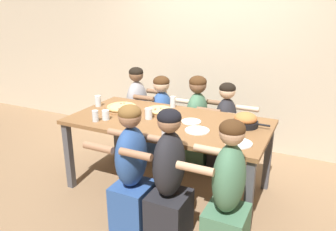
# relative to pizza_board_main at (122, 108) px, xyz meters

# --- Properties ---
(ground_plane) EXTENTS (18.00, 18.00, 0.00)m
(ground_plane) POSITION_rel_pizza_board_main_xyz_m (0.61, -0.06, -0.82)
(ground_plane) COLOR #896B4C
(ground_plane) RESTS_ON ground
(restaurant_back_panel) EXTENTS (10.00, 0.06, 3.20)m
(restaurant_back_panel) POSITION_rel_pizza_board_main_xyz_m (0.61, 1.41, 0.78)
(restaurant_back_panel) COLOR beige
(restaurant_back_panel) RESTS_ON ground
(dining_table) EXTENTS (2.05, 1.03, 0.79)m
(dining_table) POSITION_rel_pizza_board_main_xyz_m (0.61, -0.06, -0.11)
(dining_table) COLOR brown
(dining_table) RESTS_ON ground
(pizza_board_main) EXTENTS (0.36, 0.36, 0.06)m
(pizza_board_main) POSITION_rel_pizza_board_main_xyz_m (0.00, 0.00, 0.00)
(pizza_board_main) COLOR #996B42
(pizza_board_main) RESTS_ON dining_table
(pizza_board_second) EXTENTS (0.31, 0.31, 0.05)m
(pizza_board_second) POSITION_rel_pizza_board_main_xyz_m (0.42, 0.10, -0.01)
(pizza_board_second) COLOR #996B42
(pizza_board_second) RESTS_ON dining_table
(skillet_bowl) EXTENTS (0.36, 0.25, 0.14)m
(skillet_bowl) POSITION_rel_pizza_board_main_xyz_m (1.37, 0.10, 0.03)
(skillet_bowl) COLOR black
(skillet_bowl) RESTS_ON dining_table
(empty_plate_a) EXTENTS (0.24, 0.24, 0.02)m
(empty_plate_a) POSITION_rel_pizza_board_main_xyz_m (1.42, -0.35, -0.02)
(empty_plate_a) COLOR white
(empty_plate_a) RESTS_ON dining_table
(empty_plate_b) EXTENTS (0.20, 0.20, 0.02)m
(empty_plate_b) POSITION_rel_pizza_board_main_xyz_m (0.85, -0.02, -0.02)
(empty_plate_b) COLOR white
(empty_plate_b) RESTS_ON dining_table
(empty_plate_c) EXTENTS (0.23, 0.23, 0.02)m
(empty_plate_c) POSITION_rel_pizza_board_main_xyz_m (0.99, -0.22, -0.02)
(empty_plate_c) COLOR white
(empty_plate_c) RESTS_ON dining_table
(cocktail_glass_blue) EXTENTS (0.07, 0.07, 0.13)m
(cocktail_glass_blue) POSITION_rel_pizza_board_main_xyz_m (0.78, -0.48, 0.02)
(cocktail_glass_blue) COLOR silver
(cocktail_glass_blue) RESTS_ON dining_table
(drinking_glass_a) EXTENTS (0.08, 0.08, 0.11)m
(drinking_glass_a) POSITION_rel_pizza_board_main_xyz_m (0.41, -0.12, 0.02)
(drinking_glass_a) COLOR silver
(drinking_glass_a) RESTS_ON dining_table
(drinking_glass_b) EXTENTS (0.08, 0.08, 0.10)m
(drinking_glass_b) POSITION_rel_pizza_board_main_xyz_m (0.02, -0.33, 0.01)
(drinking_glass_b) COLOR silver
(drinking_glass_b) RESTS_ON dining_table
(drinking_glass_c) EXTENTS (0.06, 0.06, 0.12)m
(drinking_glass_c) POSITION_rel_pizza_board_main_xyz_m (-0.04, -0.42, 0.03)
(drinking_glass_c) COLOR silver
(drinking_glass_c) RESTS_ON dining_table
(drinking_glass_d) EXTENTS (0.06, 0.06, 0.13)m
(drinking_glass_d) POSITION_rel_pizza_board_main_xyz_m (0.46, 0.36, 0.02)
(drinking_glass_d) COLOR silver
(drinking_glass_d) RESTS_ON dining_table
(drinking_glass_e) EXTENTS (0.07, 0.07, 0.13)m
(drinking_glass_e) POSITION_rel_pizza_board_main_xyz_m (-0.34, 0.02, 0.03)
(drinking_glass_e) COLOR silver
(drinking_glass_e) RESTS_ON dining_table
(diner_far_center) EXTENTS (0.51, 0.40, 1.12)m
(diner_far_center) POSITION_rel_pizza_board_main_xyz_m (0.66, 0.67, -0.30)
(diner_far_center) COLOR #477556
(diner_far_center) RESTS_ON ground
(diner_far_midright) EXTENTS (0.51, 0.40, 1.07)m
(diner_far_midright) POSITION_rel_pizza_board_main_xyz_m (1.02, 0.67, -0.33)
(diner_far_midright) COLOR #232328
(diner_far_midright) RESTS_ON ground
(diner_near_midright) EXTENTS (0.51, 0.40, 1.17)m
(diner_near_midright) POSITION_rel_pizza_board_main_xyz_m (0.97, -0.80, -0.28)
(diner_near_midright) COLOR #232328
(diner_near_midright) RESTS_ON ground
(diner_near_center) EXTENTS (0.51, 0.40, 1.15)m
(diner_near_center) POSITION_rel_pizza_board_main_xyz_m (0.62, -0.80, -0.29)
(diner_near_center) COLOR #2D5193
(diner_near_center) RESTS_ON ground
(diner_near_right) EXTENTS (0.51, 0.40, 1.16)m
(diner_near_right) POSITION_rel_pizza_board_main_xyz_m (1.47, -0.80, -0.29)
(diner_near_right) COLOR #477556
(diner_near_right) RESTS_ON ground
(diner_far_midleft) EXTENTS (0.51, 0.40, 1.07)m
(diner_far_midleft) POSITION_rel_pizza_board_main_xyz_m (0.17, 0.67, -0.32)
(diner_far_midleft) COLOR #2D5193
(diner_far_midleft) RESTS_ON ground
(diner_far_left) EXTENTS (0.51, 0.40, 1.15)m
(diner_far_left) POSITION_rel_pizza_board_main_xyz_m (-0.20, 0.67, -0.29)
(diner_far_left) COLOR #99999E
(diner_far_left) RESTS_ON ground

